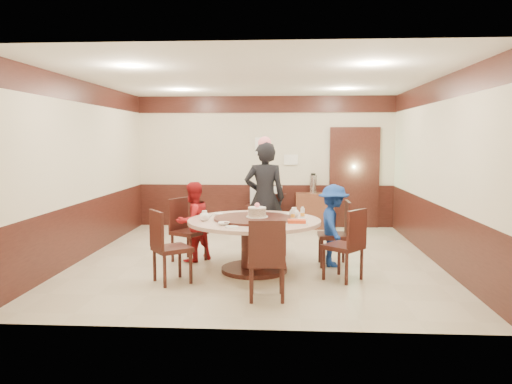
# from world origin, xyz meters

# --- Properties ---
(room) EXTENTS (6.00, 6.04, 2.84)m
(room) POSITION_xyz_m (0.01, 0.01, 1.08)
(room) COLOR beige
(room) RESTS_ON ground
(banquet_table) EXTENTS (1.88, 1.88, 0.78)m
(banquet_table) POSITION_xyz_m (0.00, -0.79, 0.53)
(banquet_table) COLOR #361510
(banquet_table) RESTS_ON ground
(chair_0) EXTENTS (0.46, 0.45, 0.97)m
(chair_0) POSITION_xyz_m (1.18, -0.39, 0.30)
(chair_0) COLOR #361510
(chair_0) RESTS_ON ground
(chair_1) EXTENTS (0.45, 0.46, 0.97)m
(chair_1) POSITION_xyz_m (0.25, 0.38, 0.30)
(chair_1) COLOR #361510
(chair_1) RESTS_ON ground
(chair_2) EXTENTS (0.61, 0.60, 0.97)m
(chair_2) POSITION_xyz_m (-1.07, -0.24, 0.30)
(chair_2) COLOR #361510
(chair_2) RESTS_ON ground
(chair_3) EXTENTS (0.62, 0.61, 0.97)m
(chair_3) POSITION_xyz_m (-1.06, -1.43, 0.30)
(chair_3) COLOR #361510
(chair_3) RESTS_ON ground
(chair_4) EXTENTS (0.46, 0.47, 0.97)m
(chair_4) POSITION_xyz_m (0.23, -2.04, 0.30)
(chair_4) COLOR #361510
(chair_4) RESTS_ON ground
(chair_5) EXTENTS (0.62, 0.62, 0.97)m
(chair_5) POSITION_xyz_m (1.24, -1.17, 0.30)
(chair_5) COLOR #361510
(chair_5) RESTS_ON ground
(person_standing) EXTENTS (0.70, 0.48, 1.84)m
(person_standing) POSITION_xyz_m (0.10, 0.41, 0.92)
(person_standing) COLOR black
(person_standing) RESTS_ON ground
(person_red) EXTENTS (0.74, 0.76, 1.23)m
(person_red) POSITION_xyz_m (-0.98, -0.23, 0.61)
(person_red) COLOR #A7161A
(person_red) RESTS_ON ground
(person_blue) EXTENTS (0.48, 0.80, 1.22)m
(person_blue) POSITION_xyz_m (1.16, -0.41, 0.61)
(person_blue) COLOR navy
(person_blue) RESTS_ON ground
(birthday_cake) EXTENTS (0.31, 0.31, 0.21)m
(birthday_cake) POSITION_xyz_m (0.04, -0.76, 0.85)
(birthday_cake) COLOR white
(birthday_cake) RESTS_ON banquet_table
(teapot_left) EXTENTS (0.17, 0.15, 0.13)m
(teapot_left) POSITION_xyz_m (-0.68, -0.96, 0.81)
(teapot_left) COLOR white
(teapot_left) RESTS_ON banquet_table
(teapot_right) EXTENTS (0.17, 0.15, 0.13)m
(teapot_right) POSITION_xyz_m (0.57, -0.55, 0.81)
(teapot_right) COLOR white
(teapot_right) RESTS_ON banquet_table
(bowl_0) EXTENTS (0.14, 0.14, 0.03)m
(bowl_0) POSITION_xyz_m (-0.54, -0.47, 0.77)
(bowl_0) COLOR white
(bowl_0) RESTS_ON banquet_table
(bowl_1) EXTENTS (0.13, 0.13, 0.04)m
(bowl_1) POSITION_xyz_m (0.39, -1.38, 0.77)
(bowl_1) COLOR white
(bowl_1) RESTS_ON banquet_table
(bowl_2) EXTENTS (0.16, 0.16, 0.04)m
(bowl_2) POSITION_xyz_m (-0.37, -1.29, 0.77)
(bowl_2) COLOR white
(bowl_2) RESTS_ON banquet_table
(bowl_3) EXTENTS (0.13, 0.13, 0.04)m
(bowl_3) POSITION_xyz_m (0.68, -0.91, 0.77)
(bowl_3) COLOR white
(bowl_3) RESTS_ON banquet_table
(saucer_near) EXTENTS (0.18, 0.18, 0.01)m
(saucer_near) POSITION_xyz_m (-0.25, -1.44, 0.76)
(saucer_near) COLOR white
(saucer_near) RESTS_ON banquet_table
(saucer_far) EXTENTS (0.18, 0.18, 0.01)m
(saucer_far) POSITION_xyz_m (0.45, -0.29, 0.76)
(saucer_far) COLOR white
(saucer_far) RESTS_ON banquet_table
(shrimp_platter) EXTENTS (0.30, 0.20, 0.06)m
(shrimp_platter) POSITION_xyz_m (0.60, -1.16, 0.78)
(shrimp_platter) COLOR white
(shrimp_platter) RESTS_ON banquet_table
(bottle_0) EXTENTS (0.06, 0.06, 0.16)m
(bottle_0) POSITION_xyz_m (0.55, -0.85, 0.83)
(bottle_0) COLOR white
(bottle_0) RESTS_ON banquet_table
(bottle_1) EXTENTS (0.06, 0.06, 0.16)m
(bottle_1) POSITION_xyz_m (0.69, -0.73, 0.83)
(bottle_1) COLOR white
(bottle_1) RESTS_ON banquet_table
(tv_stand) EXTENTS (0.85, 0.45, 0.50)m
(tv_stand) POSITION_xyz_m (0.03, 2.75, 0.25)
(tv_stand) COLOR #361510
(tv_stand) RESTS_ON ground
(television) EXTENTS (0.69, 0.12, 0.40)m
(television) POSITION_xyz_m (0.03, 2.75, 0.70)
(television) COLOR gray
(television) RESTS_ON tv_stand
(side_cabinet) EXTENTS (0.80, 0.40, 0.75)m
(side_cabinet) POSITION_xyz_m (1.06, 2.78, 0.38)
(side_cabinet) COLOR brown
(side_cabinet) RESTS_ON ground
(thermos) EXTENTS (0.15, 0.15, 0.38)m
(thermos) POSITION_xyz_m (1.02, 2.78, 0.94)
(thermos) COLOR silver
(thermos) RESTS_ON side_cabinet
(notice_left) EXTENTS (0.25, 0.00, 0.35)m
(notice_left) POSITION_xyz_m (-0.10, 2.96, 1.75)
(notice_left) COLOR white
(notice_left) RESTS_ON room
(notice_right) EXTENTS (0.30, 0.00, 0.22)m
(notice_right) POSITION_xyz_m (0.55, 2.96, 1.45)
(notice_right) COLOR white
(notice_right) RESTS_ON room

